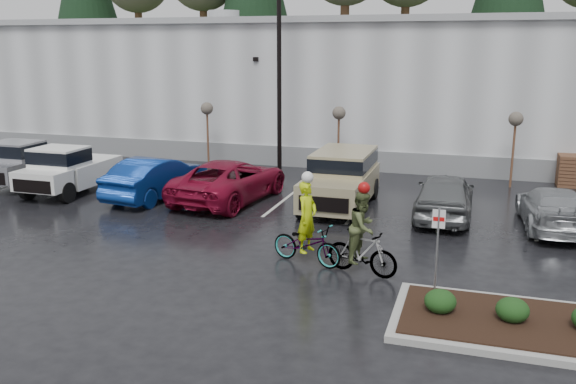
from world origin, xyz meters
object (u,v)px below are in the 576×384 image
(fire_lane_sign, at_px, (437,241))
(cyclist_olive, at_px, (362,241))
(car_grey, at_px, (445,195))
(sapling_mid, at_px, (339,117))
(car_far_silver, at_px, (553,208))
(pickup_silver, at_px, (32,161))
(pickup_white, at_px, (75,167))
(pallet_stack_a, at_px, (572,170))
(suv_tan, at_px, (340,180))
(lamppost, at_px, (279,49))
(sapling_east, at_px, (516,123))
(cyclist_hivis, at_px, (307,236))
(sapling_west, at_px, (207,112))
(car_red, at_px, (230,180))
(car_blue, at_px, (157,177))

(fire_lane_sign, relative_size, cyclist_olive, 0.88)
(car_grey, bearing_deg, sapling_mid, -47.96)
(fire_lane_sign, distance_m, car_far_silver, 7.65)
(fire_lane_sign, xyz_separation_m, cyclist_olive, (-1.95, 0.95, -0.50))
(pickup_silver, xyz_separation_m, pickup_white, (2.71, -0.73, 0.00))
(pallet_stack_a, relative_size, pickup_white, 0.26)
(fire_lane_sign, xyz_separation_m, suv_tan, (-3.99, 7.40, -0.38))
(lamppost, distance_m, sapling_mid, 4.00)
(pickup_silver, relative_size, car_grey, 1.10)
(lamppost, distance_m, pickup_silver, 11.81)
(pickup_silver, distance_m, car_grey, 17.51)
(sapling_east, xyz_separation_m, cyclist_hivis, (-5.75, -11.50, -1.93))
(sapling_west, bearing_deg, pallet_stack_a, 3.47)
(fire_lane_sign, xyz_separation_m, cyclist_hivis, (-3.55, 1.30, -0.61))
(car_grey, bearing_deg, sapling_east, -113.04)
(pallet_stack_a, relative_size, car_red, 0.23)
(sapling_mid, bearing_deg, suv_tan, -76.36)
(sapling_west, distance_m, cyclist_olive, 15.51)
(lamppost, height_order, sapling_east, lamppost)
(fire_lane_sign, relative_size, car_far_silver, 0.46)
(pickup_silver, xyz_separation_m, cyclist_olive, (15.77, -6.50, -0.08))
(sapling_mid, distance_m, car_blue, 8.72)
(pickup_silver, height_order, car_blue, pickup_silver)
(sapling_west, distance_m, suv_tan, 9.65)
(car_red, bearing_deg, cyclist_hivis, 135.89)
(car_red, height_order, cyclist_olive, cyclist_olive)
(sapling_mid, height_order, car_red, sapling_mid)
(car_red, xyz_separation_m, suv_tan, (4.28, 0.28, 0.23))
(pickup_silver, relative_size, car_blue, 1.05)
(fire_lane_sign, bearing_deg, suv_tan, 118.33)
(sapling_mid, relative_size, car_far_silver, 0.67)
(sapling_mid, distance_m, suv_tan, 5.81)
(sapling_east, relative_size, car_blue, 0.65)
(lamppost, height_order, car_red, lamppost)
(car_red, xyz_separation_m, car_grey, (8.05, 0.03, 0.00))
(pickup_white, distance_m, cyclist_hivis, 12.68)
(sapling_mid, distance_m, sapling_east, 7.50)
(pallet_stack_a, xyz_separation_m, fire_lane_sign, (-4.70, -13.80, 0.73))
(sapling_east, xyz_separation_m, car_red, (-10.47, -5.69, -1.92))
(car_blue, xyz_separation_m, cyclist_olive, (9.25, -5.72, 0.09))
(car_far_silver, bearing_deg, cyclist_hivis, 35.66)
(suv_tan, relative_size, cyclist_olive, 2.04)
(pickup_silver, bearing_deg, car_grey, -1.01)
(sapling_east, distance_m, suv_tan, 8.39)
(sapling_east, bearing_deg, pickup_white, -160.56)
(pickup_silver, bearing_deg, sapling_east, 15.02)
(sapling_east, bearing_deg, sapling_mid, 180.00)
(pallet_stack_a, relative_size, cyclist_olive, 0.54)
(sapling_east, relative_size, suv_tan, 0.63)
(sapling_west, relative_size, fire_lane_sign, 1.45)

